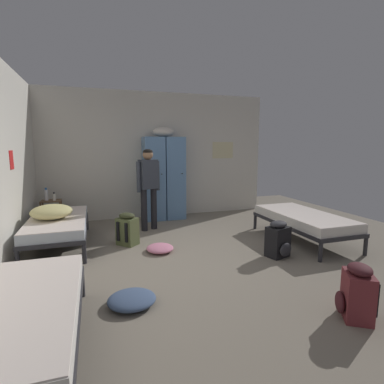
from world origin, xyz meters
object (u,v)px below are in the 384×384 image
Objects in this scene: shelf_unit at (52,211)px; clothes_pile_denim at (132,300)px; backpack_black at (278,240)px; lotion_bottle at (54,197)px; backpack_maroon at (357,293)px; locker_bank at (164,176)px; clothes_pile_pink at (160,248)px; bedding_heap at (52,212)px; bed_left_front at (17,315)px; water_bottle at (46,195)px; bed_right at (303,219)px; person_traveler at (148,182)px; bed_left_rear at (58,224)px; backpack_olive at (128,230)px.

shelf_unit reaches higher than clothes_pile_denim.
clothes_pile_denim is at bearing -162.29° from backpack_black.
backpack_maroon is at bearing -54.68° from lotion_bottle.
clothes_pile_pink is at bearing -104.78° from locker_bank.
bedding_heap is 1.31× the size of clothes_pile_denim.
locker_bank reaches higher than lotion_bottle.
backpack_black is 1.83m from clothes_pile_pink.
water_bottle is (-0.33, 4.12, 0.30)m from bed_left_front.
locker_bank is at bearing 71.92° from clothes_pile_denim.
lotion_bottle is (-2.28, -0.13, -0.33)m from locker_bank.
bed_right is at bearing -27.69° from lotion_bottle.
backpack_black is at bearing -52.53° from person_traveler.
bed_right is at bearing -5.21° from clothes_pile_pink.
bedding_heap is at bearing 167.03° from bed_right.
backpack_maroon is (0.84, -4.55, -0.71)m from locker_bank.
bed_left_rear is 2.83m from bed_left_front.
clothes_pile_pink is at bearing -26.42° from bed_left_rear.
water_bottle is at bearing 104.34° from bed_left_rear.
locker_bank reaches higher than person_traveler.
backpack_black is 1.66m from backpack_maroon.
bed_left_front is at bearing -85.42° from water_bottle.
backpack_maroon is at bearing -117.02° from bed_right.
backpack_black is at bearing 21.96° from bed_left_front.
person_traveler is at bearing 18.02° from bed_left_rear.
backpack_black is 1.19× the size of clothes_pile_pink.
shelf_unit is 1.35m from bedding_heap.
backpack_black is at bearing 81.72° from backpack_maroon.
clothes_pile_pink is at bearing -48.65° from shelf_unit.
locker_bank reaches higher than water_bottle.
locker_bank is 1.09× the size of bed_right.
lotion_bottle reaches higher than bed_left_front.
bed_left_rear is 3.74× the size of clothes_pile_denim.
clothes_pile_denim is at bearing -67.91° from bed_left_rear.
bed_right is 2.46m from backpack_maroon.
clothes_pile_pink is (-0.56, -2.13, -0.92)m from locker_bank.
shelf_unit is 4.87m from bed_right.
person_traveler is 1.58m from clothes_pile_pink.
bed_left_rear is 3.54m from backpack_black.
backpack_maroon is at bearing -59.83° from clothes_pile_pink.
water_bottle is at bearing 126.23° from backpack_maroon.
locker_bank is at bearing 129.75° from bed_right.
bedding_heap is at bearing -79.34° from water_bottle.
bed_left_front is at bearing -87.46° from lotion_bottle.
person_traveler reaches higher than clothes_pile_pink.
backpack_olive is 0.70m from clothes_pile_pink.
lotion_bottle is 0.33× the size of clothes_pile_denim.
bedding_heap is 4.38m from backpack_maroon.
locker_bank reaches higher than bed_left_rear.
lotion_bottle is (-4.24, 2.23, 0.26)m from bed_right.
bedding_heap is 1.36m from water_bottle.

